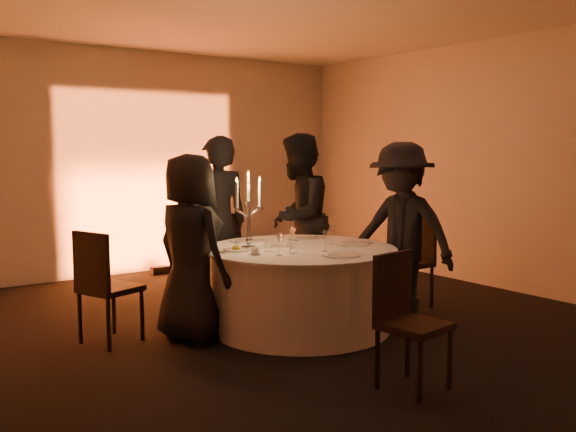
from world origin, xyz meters
TOP-DOWN VIEW (x-y plane):
  - floor at (0.00, 0.00)m, footprint 7.00×7.00m
  - ceiling at (0.00, 0.00)m, footprint 7.00×7.00m
  - wall_back at (0.00, 3.50)m, footprint 7.00×0.00m
  - wall_right at (3.00, 0.00)m, footprint 0.00×7.00m
  - uplighter_fixture at (0.00, 3.20)m, footprint 0.25×0.12m
  - banquet_table at (0.00, 0.00)m, footprint 1.80×1.80m
  - chair_left at (-1.69, 0.57)m, footprint 0.56×0.56m
  - chair_back_left at (-0.07, 1.45)m, footprint 0.44×0.44m
  - chair_back_right at (0.89, 1.24)m, footprint 0.52×0.52m
  - chair_right at (1.49, -0.00)m, footprint 0.43×0.43m
  - chair_front at (-0.27, -1.62)m, footprint 0.48×0.48m
  - guest_left at (-1.02, 0.23)m, footprint 0.69×0.90m
  - guest_back_left at (-0.24, 1.16)m, footprint 0.74×0.56m
  - guest_back_right at (0.66, 0.95)m, footprint 1.14×1.09m
  - guest_right at (1.01, -0.30)m, footprint 0.95×1.27m
  - plate_left at (-0.58, 0.19)m, footprint 0.36×0.25m
  - plate_back_left at (-0.19, 0.60)m, footprint 0.36×0.29m
  - plate_back_right at (0.38, 0.42)m, footprint 0.35×0.26m
  - plate_right at (0.54, -0.15)m, footprint 0.36×0.28m
  - plate_front at (0.03, -0.59)m, footprint 0.36×0.28m
  - coffee_cup at (-0.56, -0.09)m, footprint 0.11×0.11m
  - candelabra at (-0.43, 0.22)m, footprint 0.30×0.15m
  - wine_glass_a at (-0.42, -0.26)m, footprint 0.07×0.07m
  - wine_glass_b at (0.05, -0.31)m, footprint 0.07×0.07m
  - wine_glass_c at (-0.10, -0.01)m, footprint 0.07×0.07m
  - wine_glass_d at (0.36, -0.02)m, footprint 0.07×0.07m
  - wine_glass_e at (-0.05, 0.10)m, footprint 0.07×0.07m
  - tumbler_a at (-0.25, -0.23)m, footprint 0.07×0.07m
  - tumbler_b at (-0.36, -0.01)m, footprint 0.07×0.07m

SIDE VIEW (x-z plane):
  - floor at x=0.00m, z-range 0.00..0.00m
  - uplighter_fixture at x=0.00m, z-range 0.00..0.10m
  - banquet_table at x=0.00m, z-range 0.00..0.77m
  - chair_back_right at x=0.89m, z-range 0.05..0.90m
  - chair_front at x=-0.27m, z-range 0.06..1.02m
  - chair_back_left at x=-0.07m, z-range 0.06..1.04m
  - chair_right at x=1.49m, z-range 0.06..1.04m
  - chair_left at x=-1.69m, z-range 0.06..1.06m
  - plate_back_right at x=0.38m, z-range 0.77..0.78m
  - plate_right at x=0.54m, z-range 0.77..0.78m
  - plate_front at x=0.03m, z-range 0.77..0.78m
  - plate_back_left at x=-0.19m, z-range 0.74..0.83m
  - plate_left at x=-0.58m, z-range 0.75..0.83m
  - coffee_cup at x=-0.56m, z-range 0.77..0.83m
  - tumbler_a at x=-0.25m, z-range 0.77..0.86m
  - tumbler_b at x=-0.36m, z-range 0.77..0.86m
  - guest_left at x=-1.02m, z-range 0.00..1.65m
  - guest_right at x=1.01m, z-range 0.00..1.75m
  - wine_glass_a at x=-0.42m, z-range 0.81..1.00m
  - wine_glass_b at x=0.05m, z-range 0.81..1.00m
  - wine_glass_c at x=-0.10m, z-range 0.81..1.00m
  - wine_glass_d at x=0.36m, z-range 0.81..1.00m
  - wine_glass_e at x=-0.05m, z-range 0.81..1.00m
  - guest_back_left at x=-0.24m, z-range 0.00..1.82m
  - guest_back_right at x=0.66m, z-range 0.00..1.86m
  - candelabra at x=-0.43m, z-range 0.66..1.38m
  - wall_back at x=0.00m, z-range -2.00..5.00m
  - wall_right at x=3.00m, z-range -2.00..5.00m
  - ceiling at x=0.00m, z-range 3.00..3.00m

